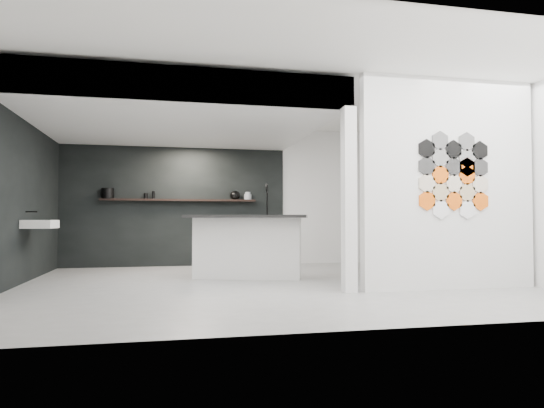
{
  "coord_description": "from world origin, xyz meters",
  "views": [
    {
      "loc": [
        -1.42,
        -6.79,
        0.92
      ],
      "look_at": [
        0.1,
        0.3,
        1.15
      ],
      "focal_mm": 32.0,
      "sensor_mm": 36.0,
      "label": 1
    }
  ],
  "objects_px": {
    "stockpot": "(108,193)",
    "utensil_cup": "(146,196)",
    "wall_basin": "(40,224)",
    "glass_bowl": "(248,197)",
    "bottle_dark": "(154,195)",
    "partition_panel": "(448,183)",
    "kitchen_island": "(248,245)",
    "glass_vase": "(248,196)",
    "kettle": "(235,195)"
  },
  "relations": [
    {
      "from": "stockpot",
      "to": "utensil_cup",
      "type": "distance_m",
      "value": 0.7
    },
    {
      "from": "wall_basin",
      "to": "glass_bowl",
      "type": "xyz_separation_m",
      "value": [
        3.39,
        2.07,
        0.52
      ]
    },
    {
      "from": "bottle_dark",
      "to": "partition_panel",
      "type": "bearing_deg",
      "value": -44.53
    },
    {
      "from": "partition_panel",
      "to": "kitchen_island",
      "type": "height_order",
      "value": "partition_panel"
    },
    {
      "from": "glass_bowl",
      "to": "glass_vase",
      "type": "xyz_separation_m",
      "value": [
        0.0,
        0.0,
        0.02
      ]
    },
    {
      "from": "kitchen_island",
      "to": "utensil_cup",
      "type": "bearing_deg",
      "value": 146.2
    },
    {
      "from": "kitchen_island",
      "to": "wall_basin",
      "type": "bearing_deg",
      "value": -162.8
    },
    {
      "from": "wall_basin",
      "to": "glass_bowl",
      "type": "bearing_deg",
      "value": 31.35
    },
    {
      "from": "kitchen_island",
      "to": "stockpot",
      "type": "height_order",
      "value": "stockpot"
    },
    {
      "from": "kitchen_island",
      "to": "kettle",
      "type": "height_order",
      "value": "kitchen_island"
    },
    {
      "from": "kitchen_island",
      "to": "kettle",
      "type": "relative_size",
      "value": 9.88
    },
    {
      "from": "wall_basin",
      "to": "bottle_dark",
      "type": "bearing_deg",
      "value": 53.35
    },
    {
      "from": "kettle",
      "to": "utensil_cup",
      "type": "relative_size",
      "value": 1.96
    },
    {
      "from": "wall_basin",
      "to": "utensil_cup",
      "type": "bearing_deg",
      "value": 56.01
    },
    {
      "from": "stockpot",
      "to": "glass_bowl",
      "type": "distance_m",
      "value": 2.7
    },
    {
      "from": "kitchen_island",
      "to": "glass_bowl",
      "type": "relative_size",
      "value": 13.5
    },
    {
      "from": "kitchen_island",
      "to": "glass_bowl",
      "type": "bearing_deg",
      "value": 98.66
    },
    {
      "from": "utensil_cup",
      "to": "stockpot",
      "type": "bearing_deg",
      "value": 180.0
    },
    {
      "from": "stockpot",
      "to": "glass_bowl",
      "type": "relative_size",
      "value": 1.58
    },
    {
      "from": "stockpot",
      "to": "utensil_cup",
      "type": "bearing_deg",
      "value": 0.0
    },
    {
      "from": "stockpot",
      "to": "utensil_cup",
      "type": "relative_size",
      "value": 2.26
    },
    {
      "from": "wall_basin",
      "to": "kitchen_island",
      "type": "height_order",
      "value": "kitchen_island"
    },
    {
      "from": "bottle_dark",
      "to": "wall_basin",
      "type": "bearing_deg",
      "value": -126.65
    },
    {
      "from": "kitchen_island",
      "to": "utensil_cup",
      "type": "xyz_separation_m",
      "value": [
        -1.66,
        2.09,
        0.87
      ]
    },
    {
      "from": "partition_panel",
      "to": "glass_bowl",
      "type": "distance_m",
      "value": 4.39
    },
    {
      "from": "kettle",
      "to": "bottle_dark",
      "type": "xyz_separation_m",
      "value": [
        -1.59,
        0.0,
        -0.01
      ]
    },
    {
      "from": "bottle_dark",
      "to": "kitchen_island",
      "type": "bearing_deg",
      "value": -54.02
    },
    {
      "from": "stockpot",
      "to": "glass_vase",
      "type": "distance_m",
      "value": 2.7
    },
    {
      "from": "glass_vase",
      "to": "wall_basin",
      "type": "bearing_deg",
      "value": -148.65
    },
    {
      "from": "stockpot",
      "to": "kitchen_island",
      "type": "bearing_deg",
      "value": -41.49
    },
    {
      "from": "partition_panel",
      "to": "bottle_dark",
      "type": "distance_m",
      "value": 5.51
    },
    {
      "from": "stockpot",
      "to": "kettle",
      "type": "bearing_deg",
      "value": 0.0
    },
    {
      "from": "glass_bowl",
      "to": "glass_vase",
      "type": "distance_m",
      "value": 0.02
    },
    {
      "from": "wall_basin",
      "to": "bottle_dark",
      "type": "xyz_separation_m",
      "value": [
        1.54,
        2.07,
        0.54
      ]
    },
    {
      "from": "kitchen_island",
      "to": "kettle",
      "type": "xyz_separation_m",
      "value": [
        0.07,
        2.09,
        0.9
      ]
    },
    {
      "from": "glass_bowl",
      "to": "bottle_dark",
      "type": "xyz_separation_m",
      "value": [
        -1.85,
        0.0,
        0.02
      ]
    },
    {
      "from": "glass_bowl",
      "to": "bottle_dark",
      "type": "height_order",
      "value": "bottle_dark"
    },
    {
      "from": "kettle",
      "to": "bottle_dark",
      "type": "relative_size",
      "value": 1.39
    },
    {
      "from": "partition_panel",
      "to": "kitchen_island",
      "type": "xyz_separation_m",
      "value": [
        -2.41,
        1.77,
        -0.89
      ]
    },
    {
      "from": "bottle_dark",
      "to": "glass_vase",
      "type": "bearing_deg",
      "value": 0.0
    },
    {
      "from": "stockpot",
      "to": "utensil_cup",
      "type": "height_order",
      "value": "stockpot"
    },
    {
      "from": "stockpot",
      "to": "wall_basin",
      "type": "bearing_deg",
      "value": -108.48
    },
    {
      "from": "glass_vase",
      "to": "bottle_dark",
      "type": "xyz_separation_m",
      "value": [
        -1.85,
        0.0,
        -0.0
      ]
    },
    {
      "from": "glass_vase",
      "to": "utensil_cup",
      "type": "bearing_deg",
      "value": 180.0
    },
    {
      "from": "wall_basin",
      "to": "bottle_dark",
      "type": "height_order",
      "value": "bottle_dark"
    },
    {
      "from": "stockpot",
      "to": "glass_bowl",
      "type": "xyz_separation_m",
      "value": [
        2.7,
        0.0,
        -0.04
      ]
    },
    {
      "from": "wall_basin",
      "to": "kettle",
      "type": "relative_size",
      "value": 2.92
    },
    {
      "from": "stockpot",
      "to": "kettle",
      "type": "height_order",
      "value": "stockpot"
    },
    {
      "from": "partition_panel",
      "to": "kitchen_island",
      "type": "bearing_deg",
      "value": 143.66
    },
    {
      "from": "kitchen_island",
      "to": "kettle",
      "type": "bearing_deg",
      "value": 105.72
    }
  ]
}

